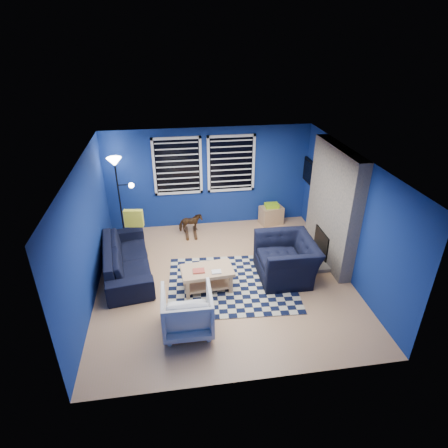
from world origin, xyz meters
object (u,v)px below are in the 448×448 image
at_px(armchair_big, 286,259).
at_px(rocking_horse, 191,223).
at_px(floor_lamp, 117,173).
at_px(cabinet, 271,215).
at_px(armchair_bent, 187,311).
at_px(tv, 312,174).
at_px(sofa, 127,259).
at_px(coffee_table, 207,275).

bearing_deg(armchair_big, rocking_horse, -138.13).
bearing_deg(floor_lamp, cabinet, 1.67).
xyz_separation_m(armchair_big, armchair_bent, (-2.07, -1.25, -0.02)).
distance_m(armchair_bent, floor_lamp, 3.89).
relative_size(tv, floor_lamp, 0.50).
height_order(armchair_big, floor_lamp, floor_lamp).
distance_m(tv, armchair_bent, 4.75).
height_order(cabinet, floor_lamp, floor_lamp).
xyz_separation_m(sofa, coffee_table, (1.57, -0.83, 0.01)).
bearing_deg(cabinet, armchair_big, -109.05).
distance_m(tv, cabinet, 1.47).
bearing_deg(armchair_bent, floor_lamp, -68.47).
bearing_deg(armchair_big, tv, 150.52).
distance_m(sofa, floor_lamp, 2.06).
xyz_separation_m(tv, rocking_horse, (-2.98, -0.03, -1.09)).
xyz_separation_m(sofa, armchair_big, (3.20, -0.62, 0.08)).
relative_size(armchair_bent, cabinet, 1.37).
distance_m(rocking_horse, coffee_table, 2.25).
distance_m(sofa, armchair_bent, 2.18).
distance_m(armchair_big, cabinet, 2.34).
relative_size(sofa, floor_lamp, 1.13).
bearing_deg(rocking_horse, armchair_big, -148.88).
relative_size(tv, coffee_table, 0.98).
bearing_deg(coffee_table, tv, 38.96).
height_order(tv, sofa, tv).
distance_m(sofa, cabinet, 3.91).
distance_m(tv, floor_lamp, 4.58).
distance_m(coffee_table, floor_lamp, 3.25).
xyz_separation_m(rocking_horse, cabinet, (2.11, 0.28, -0.06)).
bearing_deg(tv, armchair_bent, -134.58).
bearing_deg(coffee_table, rocking_horse, 94.08).
height_order(tv, armchair_bent, tv).
height_order(tv, rocking_horse, tv).
relative_size(tv, sofa, 0.45).
bearing_deg(armchair_bent, cabinet, -123.22).
relative_size(armchair_big, cabinet, 2.02).
xyz_separation_m(sofa, cabinet, (3.52, 1.69, -0.08)).
relative_size(armchair_big, rocking_horse, 2.24).
bearing_deg(sofa, rocking_horse, -52.75).
height_order(armchair_bent, coffee_table, armchair_bent).
xyz_separation_m(armchair_bent, cabinet, (2.39, 3.56, -0.14)).
height_order(coffee_table, floor_lamp, floor_lamp).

